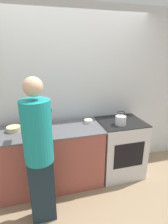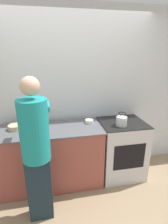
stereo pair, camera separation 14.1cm
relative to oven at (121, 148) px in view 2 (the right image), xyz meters
The scene contains 11 objects.
ground_plane 0.94m from the oven, 157.79° to the right, with size 12.00×12.00×0.00m, color #997F60.
wall_back 1.19m from the oven, 153.55° to the left, with size 8.00×0.05×2.60m.
counter 1.11m from the oven, behind, with size 1.51×0.63×0.91m.
oven is the anchor object (origin of this frame).
person 1.46m from the oven, 155.73° to the right, with size 0.35×0.59×1.72m.
cutting_board 1.36m from the oven, behind, with size 0.32×0.21×0.02m.
knife 1.34m from the oven, behind, with size 0.25×0.07×0.01m.
kettle 0.56m from the oven, 123.67° to the right, with size 0.16×0.16×0.19m.
bowl_prep 0.70m from the oven, 168.99° to the left, with size 0.13×0.13×0.05m.
bowl_mixing 1.65m from the oven, behind, with size 0.19×0.19×0.07m.
canister_jar 1.48m from the oven, behind, with size 0.14×0.14×0.14m.
Camera 2 is at (-0.31, -2.00, 1.93)m, focal length 28.00 mm.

